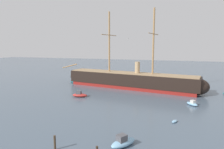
{
  "coord_description": "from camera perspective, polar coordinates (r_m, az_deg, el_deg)",
  "views": [
    {
      "loc": [
        15.65,
        -17.04,
        15.33
      ],
      "look_at": [
        -1.87,
        34.65,
        7.46
      ],
      "focal_mm": 32.11,
      "sensor_mm": 36.0,
      "label": 1
    }
  ],
  "objects": [
    {
      "name": "tall_ship",
      "position": [
        72.87,
        5.05,
        -1.59
      ],
      "size": [
        57.29,
        14.19,
        27.65
      ],
      "color": "maroon",
      "rests_on": "ground"
    },
    {
      "name": "motorboat_distant_centre",
      "position": [
        80.72,
        10.37,
        -2.47
      ],
      "size": [
        1.71,
        3.84,
        1.59
      ],
      "color": "gold",
      "rests_on": "ground"
    },
    {
      "name": "motorboat_alongside_bow",
      "position": [
        61.39,
        -9.18,
        -5.72
      ],
      "size": [
        4.8,
        2.65,
        1.91
      ],
      "color": "#B22D28",
      "rests_on": "ground"
    },
    {
      "name": "motorboat_alongside_stern",
      "position": [
        56.27,
        21.88,
        -7.68
      ],
      "size": [
        3.38,
        3.42,
        1.43
      ],
      "color": "#7FB2D6",
      "rests_on": "ground"
    },
    {
      "name": "dinghy_mid_right",
      "position": [
        43.37,
        17.4,
        -12.58
      ],
      "size": [
        1.46,
        1.95,
        0.42
      ],
      "color": "#7FB2D6",
      "rests_on": "ground"
    },
    {
      "name": "mooring_piling_left_pair",
      "position": [
        32.44,
        -15.98,
        -18.15
      ],
      "size": [
        0.33,
        0.33,
        2.2
      ],
      "primitive_type": "cylinder",
      "color": "#423323",
      "rests_on": "ground"
    },
    {
      "name": "motorboat_foreground_right",
      "position": [
        32.49,
        3.13,
        -18.63
      ],
      "size": [
        4.03,
        4.85,
        1.91
      ],
      "color": "#7FB2D6",
      "rests_on": "ground"
    },
    {
      "name": "seagull_in_flight",
      "position": [
        42.9,
        4.58,
        10.17
      ],
      "size": [
        0.46,
        1.21,
        0.14
      ],
      "color": "silver"
    },
    {
      "name": "dinghy_far_left",
      "position": [
        85.4,
        -11.16,
        -2.07
      ],
      "size": [
        2.9,
        2.0,
        0.63
      ],
      "color": "#236670",
      "rests_on": "ground"
    }
  ]
}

